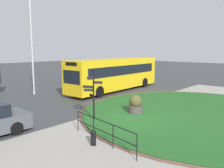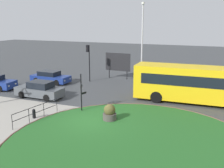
% 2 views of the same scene
% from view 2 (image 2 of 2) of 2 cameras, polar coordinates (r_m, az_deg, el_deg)
% --- Properties ---
extents(ground, '(120.00, 120.00, 0.00)m').
position_cam_2_polar(ground, '(18.59, -4.39, -8.19)').
color(ground, '#3D3F42').
extents(sidewalk_paving, '(32.00, 8.46, 0.02)m').
position_cam_2_polar(sidewalk_paving, '(17.15, -7.04, -10.18)').
color(sidewalk_paving, '#9E998E').
rests_on(sidewalk_paving, ground).
extents(grass_island, '(14.67, 14.67, 0.10)m').
position_cam_2_polar(grass_island, '(15.31, 4.39, -13.02)').
color(grass_island, '#235B23').
rests_on(grass_island, ground).
extents(grass_kerb_ring, '(14.98, 14.98, 0.11)m').
position_cam_2_polar(grass_kerb_ring, '(15.31, 4.39, -13.00)').
color(grass_kerb_ring, brown).
rests_on(grass_kerb_ring, ground).
extents(signpost_directional, '(0.76, 1.12, 2.99)m').
position_cam_2_polar(signpost_directional, '(20.21, -6.70, -1.41)').
color(signpost_directional, black).
rests_on(signpost_directional, ground).
extents(bollard_foreground, '(0.24, 0.24, 0.71)m').
position_cam_2_polar(bollard_foreground, '(19.87, -16.55, -6.15)').
color(bollard_foreground, black).
rests_on(bollard_foreground, ground).
extents(railing_grass_edge, '(0.72, 4.12, 1.05)m').
position_cam_2_polar(railing_grass_edge, '(19.40, -16.05, -5.61)').
color(railing_grass_edge, black).
rests_on(railing_grass_edge, ground).
extents(bus_yellow, '(11.35, 2.77, 3.13)m').
position_cam_2_polar(bus_yellow, '(23.27, 18.95, -0.04)').
color(bus_yellow, yellow).
rests_on(bus_yellow, ground).
extents(car_far_lane, '(4.48, 1.83, 1.52)m').
position_cam_2_polar(car_far_lane, '(24.87, -15.40, -1.27)').
color(car_far_lane, '#474C51').
rests_on(car_far_lane, ground).
extents(car_trailing, '(4.48, 1.89, 1.34)m').
position_cam_2_polar(car_trailing, '(30.42, -13.23, 1.44)').
color(car_trailing, navy).
rests_on(car_trailing, ground).
extents(traffic_light_near, '(0.49, 0.29, 4.18)m').
position_cam_2_polar(traffic_light_near, '(30.04, -5.17, 6.26)').
color(traffic_light_near, black).
rests_on(traffic_light_near, ground).
extents(lamppost_tall, '(0.32, 0.32, 8.67)m').
position_cam_2_polar(lamppost_tall, '(27.94, 6.54, 8.95)').
color(lamppost_tall, '#B7B7BC').
rests_on(lamppost_tall, ground).
extents(billboard_left, '(3.19, 0.30, 3.09)m').
position_cam_2_polar(billboard_left, '(31.54, 1.30, 4.70)').
color(billboard_left, black).
rests_on(billboard_left, ground).
extents(planter_near_signpost, '(0.96, 0.96, 1.22)m').
position_cam_2_polar(planter_near_signpost, '(18.52, -0.52, -6.40)').
color(planter_near_signpost, '#47423D').
rests_on(planter_near_signpost, ground).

